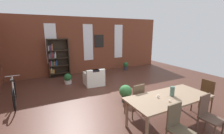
% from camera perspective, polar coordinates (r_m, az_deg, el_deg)
% --- Properties ---
extents(ground_plane, '(11.46, 11.46, 0.00)m').
position_cam_1_polar(ground_plane, '(5.38, 7.20, -12.49)').
color(ground_plane, '#4D2B21').
extents(back_wall_brick, '(9.39, 0.12, 3.09)m').
position_cam_1_polar(back_wall_brick, '(8.93, -8.94, 8.01)').
color(back_wall_brick, brown).
rests_on(back_wall_brick, ground).
extents(window_pane_0, '(0.55, 0.02, 2.01)m').
position_cam_1_polar(window_pane_0, '(8.45, -21.65, 8.01)').
color(window_pane_0, white).
extents(window_pane_1, '(0.55, 0.02, 2.01)m').
position_cam_1_polar(window_pane_1, '(8.85, -8.84, 8.97)').
color(window_pane_1, white).
extents(window_pane_2, '(0.55, 0.02, 2.01)m').
position_cam_1_polar(window_pane_2, '(9.65, 2.41, 9.44)').
color(window_pane_2, white).
extents(dining_table, '(2.13, 0.95, 0.76)m').
position_cam_1_polar(dining_table, '(4.09, 20.33, -11.27)').
color(dining_table, '#94775E').
rests_on(dining_table, ground).
extents(vase_on_table, '(0.11, 0.11, 0.24)m').
position_cam_1_polar(vase_on_table, '(4.08, 21.50, -8.39)').
color(vase_on_table, '#4C7266').
rests_on(vase_on_table, dining_table).
extents(tealight_candle_0, '(0.04, 0.04, 0.04)m').
position_cam_1_polar(tealight_candle_0, '(3.77, 20.58, -11.74)').
color(tealight_candle_0, silver).
rests_on(tealight_candle_0, dining_table).
extents(tealight_candle_1, '(0.04, 0.04, 0.04)m').
position_cam_1_polar(tealight_candle_1, '(4.01, 16.78, -10.01)').
color(tealight_candle_1, silver).
rests_on(tealight_candle_1, dining_table).
extents(tealight_candle_2, '(0.04, 0.04, 0.05)m').
position_cam_1_polar(tealight_candle_2, '(3.90, 16.68, -10.57)').
color(tealight_candle_2, silver).
rests_on(tealight_candle_2, dining_table).
extents(dining_chair_far_left, '(0.42, 0.42, 0.95)m').
position_cam_1_polar(dining_chair_far_left, '(4.34, 8.80, -11.64)').
color(dining_chair_far_left, brown).
rests_on(dining_chair_far_left, ground).
extents(dining_chair_near_right, '(0.43, 0.43, 0.95)m').
position_cam_1_polar(dining_chair_near_right, '(4.15, 32.12, -14.79)').
color(dining_chair_near_right, brown).
rests_on(dining_chair_near_right, ground).
extents(dining_chair_head_right, '(0.40, 0.40, 0.95)m').
position_cam_1_polar(dining_chair_head_right, '(5.25, 31.08, -8.97)').
color(dining_chair_head_right, '#4D331C').
rests_on(dining_chair_head_right, ground).
extents(dining_chair_near_left, '(0.42, 0.42, 0.95)m').
position_cam_1_polar(dining_chair_near_left, '(3.44, 23.29, -19.69)').
color(dining_chair_near_left, brown).
rests_on(dining_chair_near_left, ground).
extents(bookshelf_tall, '(1.03, 0.31, 1.96)m').
position_cam_1_polar(bookshelf_tall, '(8.37, -19.83, 3.18)').
color(bookshelf_tall, '#2D2319').
rests_on(bookshelf_tall, ground).
extents(armchair_white, '(0.84, 0.84, 0.75)m').
position_cam_1_polar(armchair_white, '(6.83, -6.72, -4.34)').
color(armchair_white, white).
rests_on(armchair_white, ground).
extents(bicycle_second, '(0.44, 1.73, 0.90)m').
position_cam_1_polar(bicycle_second, '(5.99, -32.59, -8.21)').
color(bicycle_second, black).
rests_on(bicycle_second, ground).
extents(potted_plant_by_shelf, '(0.42, 0.42, 0.58)m').
position_cam_1_polar(potted_plant_by_shelf, '(5.21, 5.05, -9.34)').
color(potted_plant_by_shelf, '#333338').
rests_on(potted_plant_by_shelf, ground).
extents(potted_plant_corner, '(0.30, 0.30, 0.49)m').
position_cam_1_polar(potted_plant_corner, '(9.41, 5.16, 0.48)').
color(potted_plant_corner, '#333338').
rests_on(potted_plant_corner, ground).
extents(potted_plant_window, '(0.34, 0.34, 0.47)m').
position_cam_1_polar(potted_plant_window, '(7.21, -16.13, -4.15)').
color(potted_plant_window, silver).
rests_on(potted_plant_window, ground).
extents(framed_picture, '(0.56, 0.03, 0.72)m').
position_cam_1_polar(framed_picture, '(9.07, -4.83, 9.59)').
color(framed_picture, black).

